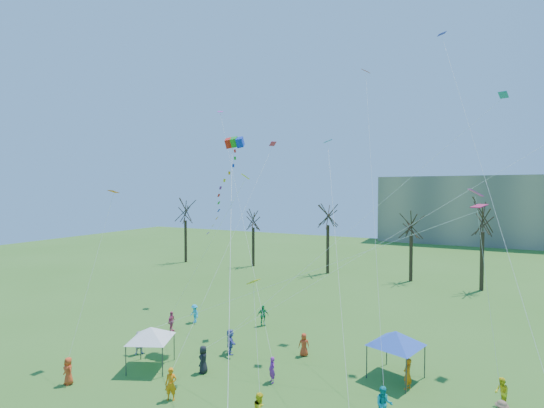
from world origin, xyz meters
The scene contains 7 objects.
distant_building centered at (22.00, 82.00, 7.50)m, with size 60.00×14.00×15.00m, color gray.
bare_tree_row centered at (-2.50, 36.16, 7.17)m, with size 71.62×8.68×10.82m.
big_box_kite centered at (-6.94, 9.45, 11.54)m, with size 4.93×7.45×20.00m.
canopy_tent_white centered at (-9.10, 3.80, 2.32)m, with size 3.35×3.35×2.74m.
canopy_tent_blue centered at (5.69, 9.62, 2.53)m, with size 3.78×3.78×2.98m.
festival_crowd centered at (-1.11, 5.77, 0.86)m, with size 26.04×14.97×1.86m.
small_kites_aloft centered at (1.27, 11.23, 13.89)m, with size 29.90×18.84×32.29m.
Camera 1 is at (9.16, -14.80, 11.77)m, focal length 25.00 mm.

